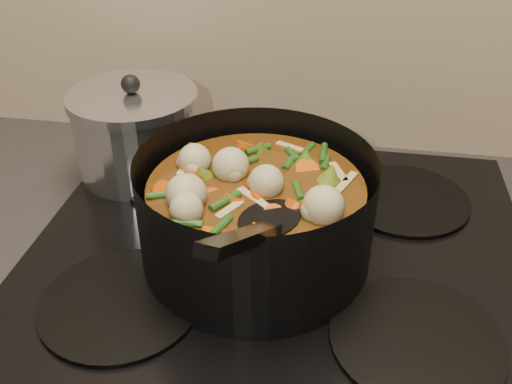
# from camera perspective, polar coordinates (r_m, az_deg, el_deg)

# --- Properties ---
(stovetop) EXTENTS (0.62, 0.54, 0.03)m
(stovetop) POSITION_cam_1_polar(r_m,az_deg,el_deg) (0.73, 2.32, -5.99)
(stovetop) COLOR black
(stovetop) RESTS_ON counter
(stockpot) EXTENTS (0.35, 0.42, 0.20)m
(stockpot) POSITION_cam_1_polar(r_m,az_deg,el_deg) (0.67, 0.01, -2.23)
(stockpot) COLOR black
(stockpot) RESTS_ON stovetop
(saucepan) EXTENTS (0.19, 0.19, 0.15)m
(saucepan) POSITION_cam_1_polar(r_m,az_deg,el_deg) (0.86, -11.84, 5.88)
(saucepan) COLOR silver
(saucepan) RESTS_ON stovetop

